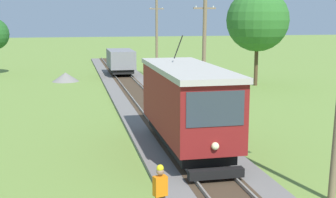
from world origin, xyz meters
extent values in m
cube|color=maroon|center=(0.00, 15.46, 2.30)|extent=(2.50, 8.00, 2.60)
cube|color=#B2ADA3|center=(0.00, 15.46, 3.71)|extent=(2.60, 8.32, 0.22)
cube|color=black|center=(0.00, 15.46, 0.72)|extent=(2.10, 7.04, 0.44)
cube|color=#2D3842|center=(0.00, 11.45, 2.77)|extent=(2.10, 0.03, 1.25)
cube|color=#2D3842|center=(1.26, 15.46, 2.66)|extent=(0.02, 6.72, 1.04)
sphere|color=#F4EAB2|center=(0.00, 11.40, 1.45)|extent=(0.28, 0.28, 0.28)
cylinder|color=black|center=(0.00, 17.06, 4.52)|extent=(0.05, 1.67, 1.19)
cube|color=black|center=(0.00, 11.26, 0.50)|extent=(2.00, 0.36, 0.32)
cylinder|color=black|center=(0.00, 13.22, 0.72)|extent=(1.54, 0.80, 0.80)
cylinder|color=black|center=(0.00, 17.70, 0.72)|extent=(1.54, 0.80, 0.80)
cube|color=slate|center=(0.00, 41.69, 1.78)|extent=(2.40, 5.20, 1.70)
cube|color=black|center=(0.00, 41.69, 0.70)|extent=(2.02, 4.78, 0.38)
cylinder|color=black|center=(0.00, 40.13, 0.70)|extent=(1.54, 0.76, 0.76)
cylinder|color=black|center=(0.00, 43.25, 0.70)|extent=(1.54, 0.76, 0.76)
cylinder|color=#7A664C|center=(3.30, 24.01, 3.63)|extent=(0.24, 0.51, 7.27)
cube|color=#7A664C|center=(3.30, 24.01, 6.40)|extent=(1.40, 0.10, 0.10)
cylinder|color=silver|center=(2.75, 24.01, 6.50)|extent=(0.08, 0.08, 0.10)
cylinder|color=silver|center=(3.85, 24.01, 6.50)|extent=(0.08, 0.08, 0.10)
cylinder|color=#7A664C|center=(3.30, 39.92, 3.75)|extent=(0.24, 0.29, 7.50)
cube|color=#7A664C|center=(3.30, 39.92, 6.60)|extent=(1.40, 0.10, 0.10)
cylinder|color=silver|center=(2.75, 39.92, 6.70)|extent=(0.08, 0.08, 0.10)
cylinder|color=silver|center=(3.85, 39.92, 6.70)|extent=(0.08, 0.08, 0.10)
cone|color=gray|center=(-5.36, 39.28, 0.41)|extent=(2.43, 2.43, 0.83)
cube|color=orange|center=(-2.46, 8.85, 1.15)|extent=(0.43, 0.33, 0.58)
sphere|color=#936B51|center=(-2.46, 8.85, 1.58)|extent=(0.22, 0.22, 0.22)
sphere|color=yellow|center=(-2.46, 8.85, 1.68)|extent=(0.21, 0.21, 0.21)
cylinder|color=#4C3823|center=(10.76, 33.34, 1.80)|extent=(0.32, 0.32, 3.60)
sphere|color=#2D6B28|center=(10.76, 33.34, 5.58)|extent=(5.29, 5.29, 5.29)
camera|label=1|loc=(-4.83, -3.27, 5.93)|focal=48.71mm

